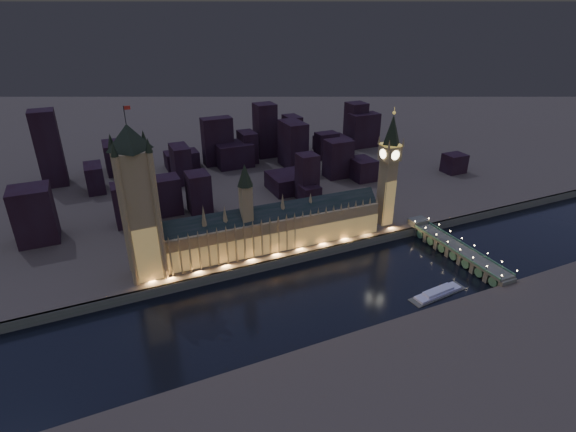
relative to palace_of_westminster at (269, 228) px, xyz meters
name	(u,v)px	position (x,y,z in m)	size (l,w,h in m)	color
ground_plane	(312,290)	(9.72, -61.74, -26.37)	(2000.00, 2000.00, 0.00)	black
north_bank	(174,128)	(9.72, 458.26, -22.37)	(2000.00, 960.00, 8.00)	#51483C
embankment_wall	(289,260)	(9.72, -20.74, -22.37)	(2000.00, 2.50, 8.00)	#455543
palace_of_westminster	(269,228)	(0.00, 0.00, 0.00)	(202.00, 26.31, 78.00)	#968450
victoria_tower	(138,197)	(-100.28, 0.19, 46.01)	(31.68, 31.68, 129.42)	#968450
elizabeth_tower	(389,161)	(117.72, 0.18, 42.90)	(18.00, 18.00, 109.85)	#968450
westminster_bridge	(454,249)	(145.37, -65.20, -20.37)	(16.64, 113.00, 15.90)	#455543
river_boat	(438,293)	(93.96, -105.26, -24.81)	(50.19, 16.12, 4.50)	#455543
city_backdrop	(243,155)	(41.29, 184.62, 4.75)	(487.61, 215.63, 85.59)	black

